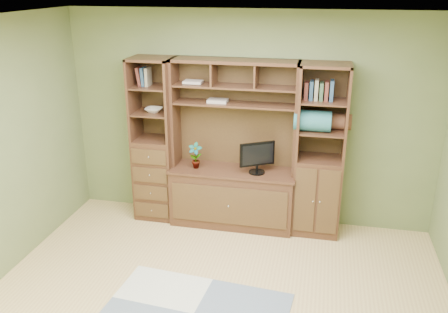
% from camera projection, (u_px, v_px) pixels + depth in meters
% --- Properties ---
extents(room, '(4.60, 4.10, 2.64)m').
position_uv_depth(room, '(210.00, 185.00, 3.95)').
color(room, tan).
rests_on(room, ground).
extents(center_hutch, '(1.54, 0.53, 2.05)m').
position_uv_depth(center_hutch, '(233.00, 147.00, 5.66)').
color(center_hutch, '#452718').
rests_on(center_hutch, ground).
extents(left_tower, '(0.50, 0.45, 2.05)m').
position_uv_depth(left_tower, '(155.00, 140.00, 5.89)').
color(left_tower, '#452718').
rests_on(left_tower, ground).
extents(right_tower, '(0.55, 0.45, 2.05)m').
position_uv_depth(right_tower, '(320.00, 152.00, 5.50)').
color(right_tower, '#452718').
rests_on(right_tower, ground).
extents(monitor, '(0.47, 0.39, 0.53)m').
position_uv_depth(monitor, '(257.00, 152.00, 5.58)').
color(monitor, black).
rests_on(monitor, center_hutch).
extents(orchid, '(0.17, 0.11, 0.32)m').
position_uv_depth(orchid, '(195.00, 156.00, 5.77)').
color(orchid, '#995633').
rests_on(orchid, center_hutch).
extents(magazines, '(0.23, 0.17, 0.04)m').
position_uv_depth(magazines, '(218.00, 101.00, 5.60)').
color(magazines, '#B2A498').
rests_on(magazines, center_hutch).
extents(bowl, '(0.21, 0.21, 0.05)m').
position_uv_depth(bowl, '(154.00, 110.00, 5.76)').
color(bowl, silver).
rests_on(bowl, left_tower).
extents(blanket_teal, '(0.41, 0.24, 0.24)m').
position_uv_depth(blanket_teal, '(313.00, 121.00, 5.34)').
color(blanket_teal, '#28666A').
rests_on(blanket_teal, right_tower).
extents(blanket_red, '(0.33, 0.18, 0.18)m').
position_uv_depth(blanket_red, '(337.00, 121.00, 5.41)').
color(blanket_red, brown).
rests_on(blanket_red, right_tower).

